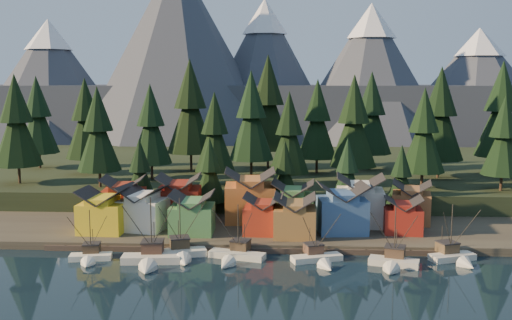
{
  "coord_description": "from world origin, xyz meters",
  "views": [
    {
      "loc": [
        4.83,
        -86.94,
        31.25
      ],
      "look_at": [
        -0.98,
        30.0,
        15.35
      ],
      "focal_mm": 40.0,
      "sensor_mm": 36.0,
      "label": 1
    }
  ],
  "objects_px": {
    "boat_6": "(456,249)",
    "house_back_0": "(124,198)",
    "boat_1": "(150,250)",
    "house_front_1": "(143,207)",
    "boat_5": "(393,254)",
    "boat_3": "(235,249)",
    "boat_4": "(319,252)",
    "house_back_1": "(179,197)",
    "boat_0": "(90,250)",
    "boat_2": "(181,245)",
    "house_front_0": "(103,209)"
  },
  "relations": [
    {
      "from": "boat_6",
      "to": "house_back_0",
      "type": "relative_size",
      "value": 1.15
    },
    {
      "from": "boat_1",
      "to": "house_front_1",
      "type": "bearing_deg",
      "value": 102.15
    },
    {
      "from": "boat_1",
      "to": "boat_5",
      "type": "relative_size",
      "value": 1.12
    },
    {
      "from": "boat_1",
      "to": "boat_3",
      "type": "xyz_separation_m",
      "value": [
        14.37,
        3.21,
        -0.56
      ]
    },
    {
      "from": "boat_4",
      "to": "house_back_0",
      "type": "xyz_separation_m",
      "value": [
        -40.76,
        22.27,
        4.64
      ]
    },
    {
      "from": "house_front_1",
      "to": "house_back_0",
      "type": "distance_m",
      "value": 8.91
    },
    {
      "from": "boat_5",
      "to": "house_back_0",
      "type": "xyz_separation_m",
      "value": [
        -53.28,
        24.03,
        4.26
      ]
    },
    {
      "from": "boat_3",
      "to": "house_back_1",
      "type": "distance_m",
      "value": 26.33
    },
    {
      "from": "boat_4",
      "to": "house_back_1",
      "type": "bearing_deg",
      "value": 123.02
    },
    {
      "from": "boat_0",
      "to": "boat_5",
      "type": "distance_m",
      "value": 52.91
    },
    {
      "from": "boat_2",
      "to": "boat_4",
      "type": "distance_m",
      "value": 24.61
    },
    {
      "from": "boat_4",
      "to": "house_front_1",
      "type": "xyz_separation_m",
      "value": [
        -34.8,
        15.66,
        4.3
      ]
    },
    {
      "from": "boat_2",
      "to": "house_back_0",
      "type": "relative_size",
      "value": 1.22
    },
    {
      "from": "boat_5",
      "to": "house_front_0",
      "type": "height_order",
      "value": "house_front_0"
    },
    {
      "from": "boat_5",
      "to": "house_front_0",
      "type": "bearing_deg",
      "value": -177.79
    },
    {
      "from": "boat_4",
      "to": "house_back_0",
      "type": "distance_m",
      "value": 46.68
    },
    {
      "from": "boat_1",
      "to": "boat_3",
      "type": "bearing_deg",
      "value": 7.64
    },
    {
      "from": "house_front_1",
      "to": "house_back_0",
      "type": "relative_size",
      "value": 1.06
    },
    {
      "from": "boat_1",
      "to": "boat_3",
      "type": "distance_m",
      "value": 14.73
    },
    {
      "from": "boat_0",
      "to": "boat_1",
      "type": "relative_size",
      "value": 0.78
    },
    {
      "from": "boat_5",
      "to": "house_front_0",
      "type": "distance_m",
      "value": 57.02
    },
    {
      "from": "house_back_1",
      "to": "boat_4",
      "type": "bearing_deg",
      "value": -41.78
    },
    {
      "from": "boat_3",
      "to": "house_back_0",
      "type": "height_order",
      "value": "house_back_0"
    },
    {
      "from": "boat_1",
      "to": "boat_2",
      "type": "height_order",
      "value": "boat_1"
    },
    {
      "from": "boat_6",
      "to": "house_front_1",
      "type": "relative_size",
      "value": 1.09
    },
    {
      "from": "boat_6",
      "to": "boat_1",
      "type": "bearing_deg",
      "value": 164.45
    },
    {
      "from": "boat_5",
      "to": "boat_4",
      "type": "bearing_deg",
      "value": -170.58
    },
    {
      "from": "boat_5",
      "to": "house_back_0",
      "type": "bearing_deg",
      "value": 173.13
    },
    {
      "from": "boat_0",
      "to": "boat_3",
      "type": "distance_m",
      "value": 25.56
    },
    {
      "from": "house_front_0",
      "to": "boat_4",
      "type": "bearing_deg",
      "value": -14.89
    },
    {
      "from": "boat_1",
      "to": "house_front_1",
      "type": "relative_size",
      "value": 1.25
    },
    {
      "from": "boat_0",
      "to": "boat_3",
      "type": "relative_size",
      "value": 0.88
    },
    {
      "from": "boat_2",
      "to": "boat_3",
      "type": "height_order",
      "value": "boat_2"
    },
    {
      "from": "boat_5",
      "to": "house_back_0",
      "type": "distance_m",
      "value": 58.6
    },
    {
      "from": "boat_2",
      "to": "boat_6",
      "type": "xyz_separation_m",
      "value": [
        48.58,
        0.12,
        -0.08
      ]
    },
    {
      "from": "boat_1",
      "to": "boat_5",
      "type": "height_order",
      "value": "boat_1"
    },
    {
      "from": "boat_6",
      "to": "house_back_0",
      "type": "bearing_deg",
      "value": 142.47
    },
    {
      "from": "boat_0",
      "to": "boat_5",
      "type": "bearing_deg",
      "value": -10.36
    },
    {
      "from": "house_back_1",
      "to": "boat_2",
      "type": "bearing_deg",
      "value": -82.16
    },
    {
      "from": "house_back_0",
      "to": "boat_5",
      "type": "bearing_deg",
      "value": -29.93
    },
    {
      "from": "boat_6",
      "to": "house_back_1",
      "type": "height_order",
      "value": "house_back_1"
    },
    {
      "from": "house_front_1",
      "to": "house_front_0",
      "type": "bearing_deg",
      "value": -150.01
    },
    {
      "from": "boat_1",
      "to": "house_front_0",
      "type": "xyz_separation_m",
      "value": [
        -13.12,
        15.5,
        3.62
      ]
    },
    {
      "from": "boat_0",
      "to": "house_front_1",
      "type": "bearing_deg",
      "value": 61.93
    },
    {
      "from": "boat_5",
      "to": "boat_6",
      "type": "height_order",
      "value": "boat_5"
    },
    {
      "from": "boat_6",
      "to": "house_back_1",
      "type": "bearing_deg",
      "value": 138.41
    },
    {
      "from": "boat_2",
      "to": "house_back_1",
      "type": "height_order",
      "value": "house_back_1"
    },
    {
      "from": "boat_4",
      "to": "boat_1",
      "type": "bearing_deg",
      "value": 165.87
    },
    {
      "from": "boat_3",
      "to": "house_back_1",
      "type": "height_order",
      "value": "house_back_1"
    },
    {
      "from": "house_back_1",
      "to": "boat_6",
      "type": "bearing_deg",
      "value": -25.12
    }
  ]
}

